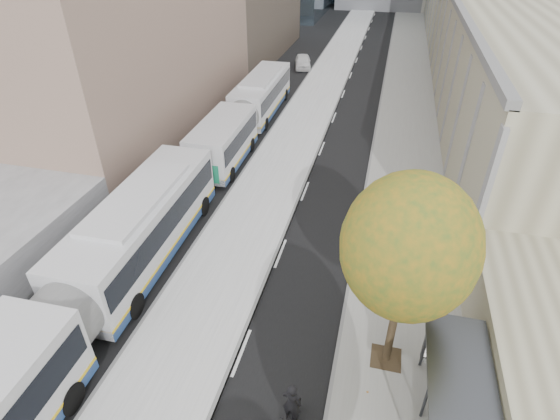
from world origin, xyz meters
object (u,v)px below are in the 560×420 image
(bus_shelter, at_px, (465,383))
(distant_car, at_px, (303,61))
(bus_near, at_px, (89,290))
(cyclist, at_px, (292,413))
(bus_far, at_px, (247,111))

(bus_shelter, bearing_deg, distant_car, 108.28)
(bus_near, distance_m, distant_car, 37.45)
(bus_near, bearing_deg, bus_shelter, -5.76)
(bus_near, height_order, cyclist, bus_near)
(bus_near, xyz_separation_m, distant_car, (0.63, 37.43, -1.07))
(bus_shelter, bearing_deg, bus_far, 122.77)
(cyclist, relative_size, distant_car, 0.52)
(bus_far, bearing_deg, bus_shelter, -58.03)
(cyclist, bearing_deg, distant_car, 110.13)
(distant_car, bearing_deg, bus_shelter, -84.12)
(bus_far, distance_m, cyclist, 23.50)
(bus_shelter, bearing_deg, cyclist, -164.98)
(bus_near, bearing_deg, bus_far, 88.64)
(distant_car, bearing_deg, bus_near, -103.37)
(distant_car, bearing_deg, cyclist, -91.26)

